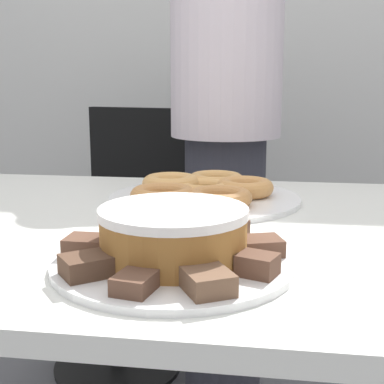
{
  "coord_description": "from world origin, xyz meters",
  "views": [
    {
      "loc": [
        0.13,
        -0.89,
        0.98
      ],
      "look_at": [
        0.0,
        -0.02,
        0.8
      ],
      "focal_mm": 50.0,
      "sensor_mm": 36.0,
      "label": 1
    }
  ],
  "objects_px": {
    "person_standing": "(225,118)",
    "plate_donuts": "(204,198)",
    "plate_cake": "(174,263)",
    "frosted_cake": "(173,233)",
    "office_chair_left": "(123,246)"
  },
  "relations": [
    {
      "from": "person_standing",
      "to": "plate_donuts",
      "type": "bearing_deg",
      "value": -89.69
    },
    {
      "from": "plate_cake",
      "to": "frosted_cake",
      "type": "relative_size",
      "value": 1.64
    },
    {
      "from": "person_standing",
      "to": "office_chair_left",
      "type": "relative_size",
      "value": 1.85
    },
    {
      "from": "office_chair_left",
      "to": "person_standing",
      "type": "bearing_deg",
      "value": -8.13
    },
    {
      "from": "plate_donuts",
      "to": "office_chair_left",
      "type": "bearing_deg",
      "value": 119.2
    },
    {
      "from": "plate_cake",
      "to": "frosted_cake",
      "type": "distance_m",
      "value": 0.04
    },
    {
      "from": "office_chair_left",
      "to": "plate_cake",
      "type": "distance_m",
      "value": 1.16
    },
    {
      "from": "office_chair_left",
      "to": "plate_donuts",
      "type": "bearing_deg",
      "value": -48.09
    },
    {
      "from": "office_chair_left",
      "to": "plate_cake",
      "type": "xyz_separation_m",
      "value": [
        0.37,
        -1.05,
        0.32
      ]
    },
    {
      "from": "person_standing",
      "to": "frosted_cake",
      "type": "relative_size",
      "value": 8.34
    },
    {
      "from": "person_standing",
      "to": "frosted_cake",
      "type": "distance_m",
      "value": 0.91
    },
    {
      "from": "person_standing",
      "to": "plate_donuts",
      "type": "distance_m",
      "value": 0.53
    },
    {
      "from": "plate_cake",
      "to": "frosted_cake",
      "type": "xyz_separation_m",
      "value": [
        -0.0,
        -0.0,
        0.04
      ]
    },
    {
      "from": "frosted_cake",
      "to": "plate_cake",
      "type": "bearing_deg",
      "value": 63.43
    },
    {
      "from": "plate_donuts",
      "to": "plate_cake",
      "type": "bearing_deg",
      "value": -88.61
    }
  ]
}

